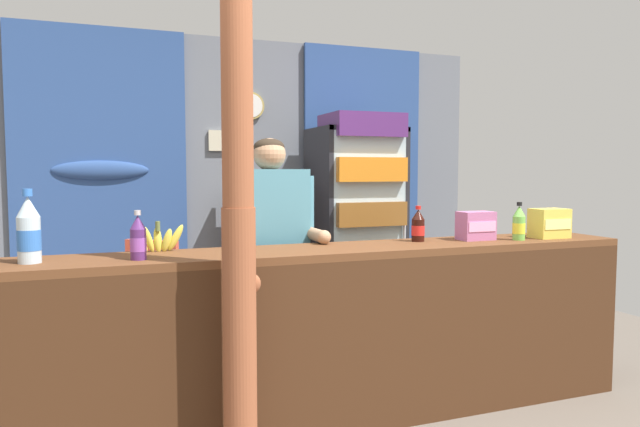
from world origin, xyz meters
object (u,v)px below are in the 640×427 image
Objects in this scene: drink_fridge at (357,211)px; soda_bottle_lime_soda at (519,224)px; bottle_shelf_rack at (255,254)px; snack_box_wafer at (476,226)px; soda_bottle_water at (29,232)px; soda_bottle_grape_soda at (138,239)px; soda_bottle_cola at (418,226)px; snack_box_instant_noodle at (549,223)px; banana_bunch at (159,239)px; timber_post at (239,219)px; plastic_lawn_chair at (142,294)px; stall_counter at (344,321)px; shopkeeper at (270,236)px.

drink_fridge is 8.12× the size of soda_bottle_lime_soda.
snack_box_wafer is at bearing -66.56° from bottle_shelf_rack.
soda_bottle_water reaches higher than soda_bottle_grape_soda.
soda_bottle_cola is at bearing -102.39° from drink_fridge.
bottle_shelf_rack is at bearing 62.78° from soda_bottle_grape_soda.
snack_box_instant_noodle reaches higher than banana_bunch.
timber_post reaches higher than soda_bottle_water.
soda_bottle_lime_soda is at bearing -1.60° from soda_bottle_water.
soda_bottle_cola is 0.92× the size of soda_bottle_lime_soda.
banana_bunch is at bearing -138.98° from drink_fridge.
soda_bottle_lime_soda is at bearing -0.09° from soda_bottle_grape_soda.
plastic_lawn_chair is 3.80× the size of soda_bottle_lime_soda.
drink_fridge reaches higher than soda_bottle_cola.
snack_box_wafer reaches higher than plastic_lawn_chair.
timber_post is at bearing -169.93° from soda_bottle_lime_soda.
soda_bottle_cola reaches higher than plastic_lawn_chair.
soda_bottle_water reaches higher than bottle_shelf_rack.
bottle_shelf_rack is 5.90× the size of snack_box_wafer.
stall_counter is 12.55× the size of banana_bunch.
plastic_lawn_chair is (-0.31, 1.71, -0.65)m from timber_post.
soda_bottle_water is 2.38m from snack_box_wafer.
timber_post is 11.67× the size of snack_box_wafer.
snack_box_wafer is (1.15, -0.39, 0.06)m from shopkeeper.
soda_bottle_lime_soda reaches higher than soda_bottle_cola.
timber_post is 1.31× the size of drink_fridge.
snack_box_wafer is (0.90, 0.13, 0.46)m from stall_counter.
shopkeeper is 7.47× the size of soda_bottle_cola.
stall_counter is 1.04m from banana_bunch.
plastic_lawn_chair is at bearing 122.93° from stall_counter.
soda_bottle_water reaches higher than soda_bottle_lime_soda.
plastic_lawn_chair is at bearing 86.41° from soda_bottle_grape_soda.
soda_bottle_lime_soda is (1.75, 0.31, -0.10)m from timber_post.
shopkeeper is 6.84× the size of soda_bottle_lime_soda.
snack_box_wafer is at bearing -8.33° from soda_bottle_cola.
shopkeeper is at bearing -53.30° from plastic_lawn_chair.
soda_bottle_lime_soda is at bearing 1.53° from stall_counter.
soda_bottle_lime_soda is (0.22, -1.83, 0.03)m from drink_fridge.
soda_bottle_cola is 1.45m from banana_bunch.
stall_counter is at bearing -171.71° from snack_box_wafer.
shopkeeper is at bearing 115.52° from stall_counter.
banana_bunch is (0.11, 0.25, -0.03)m from soda_bottle_grape_soda.
shopkeeper reaches higher than snack_box_instant_noodle.
drink_fridge is at bearing 36.34° from soda_bottle_water.
snack_box_instant_noodle is at bearing -0.80° from soda_bottle_water.
snack_box_instant_noodle is (2.86, -0.04, -0.05)m from soda_bottle_water.
timber_post is 0.52m from soda_bottle_grape_soda.
stall_counter is at bearing -17.15° from banana_bunch.
drink_fridge reaches higher than soda_bottle_water.
soda_bottle_cola is (2.02, 0.08, -0.05)m from soda_bottle_water.
soda_bottle_water is (-1.48, 0.10, 0.51)m from stall_counter.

